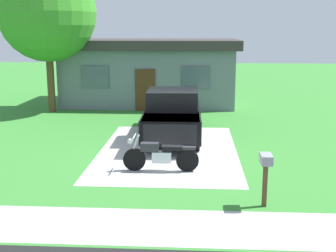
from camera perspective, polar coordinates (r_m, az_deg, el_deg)
name	(u,v)px	position (r m, az deg, el deg)	size (l,w,h in m)	color
ground_plane	(168,150)	(15.27, 0.04, -3.15)	(80.00, 80.00, 0.00)	#357F30
driveway_pad	(168,150)	(15.27, 0.04, -3.14)	(4.63, 7.36, 0.01)	#ABABAB
sidewalk_strip	(151,226)	(9.63, -2.14, -12.67)	(36.00, 1.80, 0.01)	#B3B3AE
motorcycle	(160,155)	(13.00, -0.99, -3.75)	(2.21, 0.70, 1.09)	black
pickup_truck	(173,113)	(16.89, 0.63, 1.68)	(2.10, 5.66, 1.90)	black
mailbox	(266,166)	(10.54, 12.37, -5.04)	(0.26, 0.48, 1.26)	#4C3823
shade_tree	(47,13)	(22.89, -15.20, 13.80)	(4.74, 4.74, 7.21)	brown
neighbor_house	(150,71)	(24.93, -2.31, 7.06)	(9.60, 5.60, 3.50)	slate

